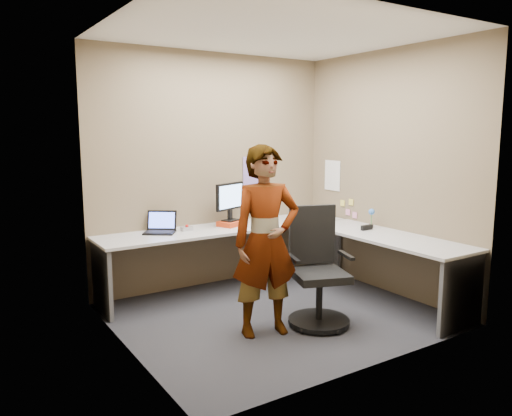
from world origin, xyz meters
TOP-DOWN VIEW (x-y plane):
  - ground at (0.00, 0.00)m, footprint 3.00×3.00m
  - wall_back at (0.00, 1.30)m, footprint 3.00×0.00m
  - wall_right at (1.50, 0.00)m, footprint 0.00×2.70m
  - wall_left at (-1.50, 0.00)m, footprint 0.00×2.70m
  - ceiling at (0.00, 0.00)m, footprint 3.00×3.00m
  - desk at (0.44, 0.39)m, footprint 2.98×2.58m
  - paper_ream at (0.07, 1.02)m, footprint 0.35×0.30m
  - monitor at (0.07, 1.03)m, footprint 0.44×0.22m
  - laptop at (-0.76, 1.09)m, footprint 0.41×0.40m
  - trackball_mouse at (-0.48, 1.03)m, footprint 0.12×0.08m
  - origami at (0.35, 0.94)m, footprint 0.10×0.10m
  - stapler at (1.21, -0.01)m, footprint 0.15×0.04m
  - flower at (1.35, 0.07)m, footprint 0.07×0.07m
  - calendar_purple at (0.55, 1.29)m, footprint 0.30×0.01m
  - calendar_white at (1.49, 0.90)m, footprint 0.01×0.28m
  - sticky_note_a at (1.49, 0.55)m, footprint 0.01×0.07m
  - sticky_note_b at (1.49, 0.60)m, footprint 0.01×0.07m
  - sticky_note_c at (1.49, 0.48)m, footprint 0.01×0.07m
  - sticky_note_d at (1.49, 0.70)m, footprint 0.01×0.07m
  - office_chair at (0.20, -0.38)m, footprint 0.63×0.62m
  - person at (-0.34, -0.31)m, footprint 0.69×0.53m

SIDE VIEW (x-z plane):
  - ground at x=0.00m, z-range 0.00..0.00m
  - office_chair at x=0.20m, z-range -0.10..0.99m
  - desk at x=0.44m, z-range 0.22..0.95m
  - trackball_mouse at x=-0.48m, z-range 0.72..0.79m
  - stapler at x=1.21m, z-range 0.73..0.78m
  - paper_ream at x=0.07m, z-range 0.73..0.79m
  - origami at x=0.35m, z-range 0.73..0.79m
  - laptop at x=-0.76m, z-range 0.67..0.90m
  - sticky_note_c at x=1.49m, z-range 0.76..0.84m
  - sticky_note_b at x=1.49m, z-range 0.78..0.86m
  - person at x=-0.34m, z-range 0.00..1.70m
  - flower at x=1.35m, z-range 0.77..0.98m
  - sticky_note_d at x=1.49m, z-range 0.88..0.96m
  - sticky_note_a at x=1.49m, z-range 0.91..0.99m
  - monitor at x=0.07m, z-range 0.83..1.26m
  - calendar_white at x=1.49m, z-range 1.06..1.44m
  - calendar_purple at x=0.55m, z-range 1.10..1.50m
  - wall_back at x=0.00m, z-range -0.15..2.85m
  - wall_right at x=1.50m, z-range 0.00..2.70m
  - wall_left at x=-1.50m, z-range 0.00..2.70m
  - ceiling at x=0.00m, z-range 2.70..2.70m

